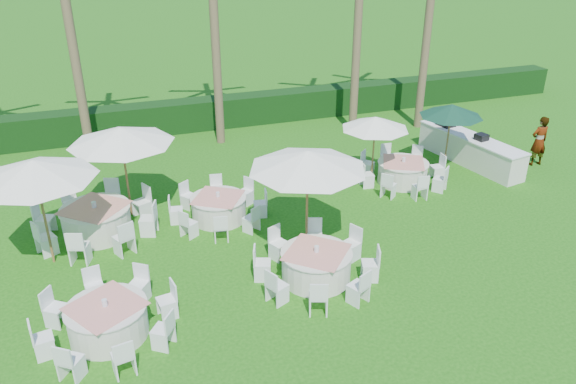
% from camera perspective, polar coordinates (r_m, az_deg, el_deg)
% --- Properties ---
extents(ground, '(120.00, 120.00, 0.00)m').
position_cam_1_polar(ground, '(13.27, 1.66, -10.08)').
color(ground, '#19520E').
rests_on(ground, ground).
extents(hedge, '(34.00, 1.00, 1.20)m').
position_cam_1_polar(hedge, '(23.47, -8.79, 7.85)').
color(hedge, black).
rests_on(hedge, ground).
extents(banquet_table_a, '(2.92, 2.92, 0.89)m').
position_cam_1_polar(banquet_table_a, '(12.42, -17.85, -12.25)').
color(banquet_table_a, silver).
rests_on(banquet_table_a, ground).
extents(banquet_table_b, '(2.94, 2.94, 0.91)m').
position_cam_1_polar(banquet_table_b, '(13.49, 2.88, -7.38)').
color(banquet_table_b, silver).
rests_on(banquet_table_b, ground).
extents(banquet_table_d, '(3.23, 3.23, 0.99)m').
position_cam_1_polar(banquet_table_d, '(16.15, -18.88, -2.71)').
color(banquet_table_d, silver).
rests_on(banquet_table_d, ground).
extents(banquet_table_e, '(2.80, 2.80, 0.86)m').
position_cam_1_polar(banquet_table_e, '(16.18, -7.06, -1.57)').
color(banquet_table_e, silver).
rests_on(banquet_table_e, ground).
extents(banquet_table_f, '(2.89, 2.89, 0.88)m').
position_cam_1_polar(banquet_table_f, '(18.68, 11.56, 2.03)').
color(banquet_table_f, silver).
rests_on(banquet_table_f, ground).
extents(umbrella_a, '(2.89, 2.89, 2.79)m').
position_cam_1_polar(umbrella_a, '(14.37, -24.38, 2.08)').
color(umbrella_a, brown).
rests_on(umbrella_a, ground).
extents(umbrella_b, '(2.99, 2.99, 2.76)m').
position_cam_1_polar(umbrella_b, '(13.71, 2.02, 3.27)').
color(umbrella_b, brown).
rests_on(umbrella_b, ground).
extents(umbrella_c, '(2.92, 2.92, 2.69)m').
position_cam_1_polar(umbrella_c, '(16.13, -16.62, 5.52)').
color(umbrella_c, brown).
rests_on(umbrella_c, ground).
extents(umbrella_d, '(2.15, 2.15, 2.28)m').
position_cam_1_polar(umbrella_d, '(17.82, 8.86, 6.95)').
color(umbrella_d, brown).
rests_on(umbrella_d, ground).
extents(umbrella_green, '(2.09, 2.09, 2.37)m').
position_cam_1_polar(umbrella_green, '(19.31, 16.28, 7.96)').
color(umbrella_green, brown).
rests_on(umbrella_green, ground).
extents(buffet_table, '(1.67, 4.38, 1.52)m').
position_cam_1_polar(buffet_table, '(20.81, 17.90, 4.26)').
color(buffet_table, silver).
rests_on(buffet_table, ground).
extents(staff_person, '(0.65, 0.44, 1.77)m').
position_cam_1_polar(staff_person, '(21.32, 24.15, 4.75)').
color(staff_person, gray).
rests_on(staff_person, ground).
extents(palm_b, '(4.13, 4.40, 9.71)m').
position_cam_1_polar(palm_b, '(20.28, -21.63, 17.29)').
color(palm_b, brown).
rests_on(palm_b, ground).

